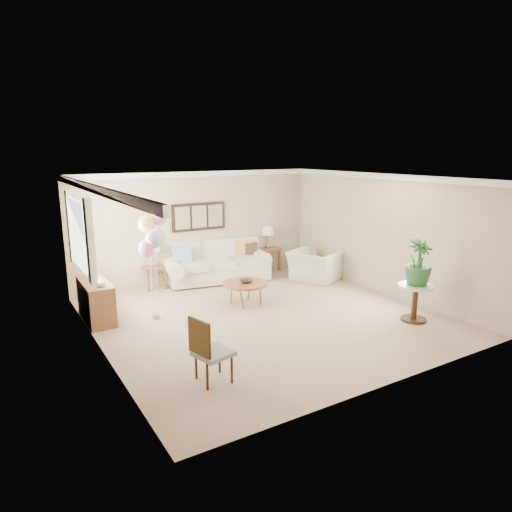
# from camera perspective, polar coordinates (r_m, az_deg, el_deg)

# --- Properties ---
(ground_plane) EXTENTS (6.00, 6.00, 0.00)m
(ground_plane) POSITION_cam_1_polar(r_m,az_deg,el_deg) (8.69, 1.27, -7.64)
(ground_plane) COLOR tan
(room_shell) EXTENTS (6.04, 6.04, 2.60)m
(room_shell) POSITION_cam_1_polar(r_m,az_deg,el_deg) (8.28, 0.34, 3.01)
(room_shell) COLOR #B8A98C
(room_shell) RESTS_ON ground
(wall_art_triptych) EXTENTS (1.35, 0.06, 0.65)m
(wall_art_triptych) POSITION_cam_1_polar(r_m,az_deg,el_deg) (10.85, -7.15, 4.90)
(wall_art_triptych) COLOR black
(wall_art_triptych) RESTS_ON ground
(sofa) EXTENTS (2.78, 1.37, 0.97)m
(sofa) POSITION_cam_1_polar(r_m,az_deg,el_deg) (11.01, -4.91, -1.13)
(sofa) COLOR beige
(sofa) RESTS_ON ground
(end_table_left) EXTENTS (0.48, 0.44, 0.53)m
(end_table_left) POSITION_cam_1_polar(r_m,az_deg,el_deg) (10.56, -12.64, -1.67)
(end_table_left) COLOR brown
(end_table_left) RESTS_ON ground
(end_table_right) EXTENTS (0.56, 0.51, 0.61)m
(end_table_right) POSITION_cam_1_polar(r_m,az_deg,el_deg) (11.89, 1.48, 0.63)
(end_table_right) COLOR brown
(end_table_right) RESTS_ON ground
(lamp_left) EXTENTS (0.33, 0.33, 0.58)m
(lamp_left) POSITION_cam_1_polar(r_m,az_deg,el_deg) (10.44, -12.78, 1.12)
(lamp_left) COLOR gray
(lamp_left) RESTS_ON end_table_left
(lamp_right) EXTENTS (0.32, 0.32, 0.56)m
(lamp_right) POSITION_cam_1_polar(r_m,az_deg,el_deg) (11.78, 1.49, 3.13)
(lamp_right) COLOR gray
(lamp_right) RESTS_ON end_table_right
(coffee_table) EXTENTS (0.92, 0.92, 0.46)m
(coffee_table) POSITION_cam_1_polar(r_m,az_deg,el_deg) (9.27, -1.29, -3.53)
(coffee_table) COLOR #9C6135
(coffee_table) RESTS_ON ground
(decor_bowl) EXTENTS (0.34, 0.34, 0.07)m
(decor_bowl) POSITION_cam_1_polar(r_m,az_deg,el_deg) (9.22, -1.25, -3.16)
(decor_bowl) COLOR #2E251F
(decor_bowl) RESTS_ON coffee_table
(armchair) EXTENTS (1.31, 1.38, 0.71)m
(armchair) POSITION_cam_1_polar(r_m,az_deg,el_deg) (11.10, 7.33, -1.21)
(armchair) COLOR beige
(armchair) RESTS_ON ground
(side_table) EXTENTS (0.63, 0.63, 0.68)m
(side_table) POSITION_cam_1_polar(r_m,az_deg,el_deg) (8.86, 19.30, -4.46)
(side_table) COLOR silver
(side_table) RESTS_ON ground
(potted_plant) EXTENTS (0.49, 0.49, 0.85)m
(potted_plant) POSITION_cam_1_polar(r_m,az_deg,el_deg) (8.71, 19.64, -0.72)
(potted_plant) COLOR #264E2D
(potted_plant) RESTS_ON side_table
(accent_chair) EXTENTS (0.55, 0.55, 0.92)m
(accent_chair) POSITION_cam_1_polar(r_m,az_deg,el_deg) (6.24, -5.94, -11.53)
(accent_chair) COLOR gray
(accent_chair) RESTS_ON ground
(credenza) EXTENTS (0.46, 1.20, 0.74)m
(credenza) POSITION_cam_1_polar(r_m,az_deg,el_deg) (8.92, -19.37, -5.32)
(credenza) COLOR brown
(credenza) RESTS_ON ground
(vase_white) EXTENTS (0.23, 0.23, 0.18)m
(vase_white) POSITION_cam_1_polar(r_m,az_deg,el_deg) (8.44, -18.93, -3.05)
(vase_white) COLOR silver
(vase_white) RESTS_ON credenza
(vase_sage) EXTENTS (0.18, 0.18, 0.18)m
(vase_sage) POSITION_cam_1_polar(r_m,az_deg,el_deg) (9.08, -19.86, -2.03)
(vase_sage) COLOR silver
(vase_sage) RESTS_ON credenza
(balloon_cluster) EXTENTS (0.62, 0.57, 2.07)m
(balloon_cluster) POSITION_cam_1_polar(r_m,az_deg,el_deg) (8.37, -12.82, 2.78)
(balloon_cluster) COLOR gray
(balloon_cluster) RESTS_ON ground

